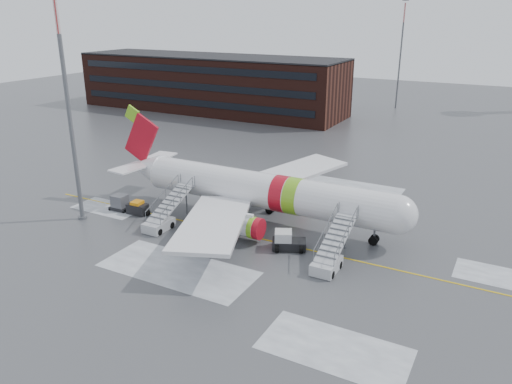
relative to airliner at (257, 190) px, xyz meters
The scene contains 10 objects.
ground 6.93m from the airliner, 31.93° to the right, with size 260.00×260.00×0.00m, color #494C4F.
airliner is the anchor object (origin of this frame).
airstair_fwd 12.82m from the airliner, 31.23° to the right, with size 2.05×7.70×3.48m.
airstair_aft 10.38m from the airliner, 139.71° to the right, with size 2.05×7.70×3.48m.
pushback_tug 8.16m from the airliner, 40.14° to the right, with size 3.61×3.27×1.82m.
uld_container 16.14m from the airliner, 162.08° to the right, with size 2.27×1.70×1.79m.
baggage_tractor 13.78m from the airliner, 158.72° to the right, with size 2.94×1.50×1.51m.
light_mast_near 21.30m from the airliner, 152.41° to the right, with size 1.20×1.20×24.51m.
terminal_building 65.43m from the airliner, 127.60° to the left, with size 62.00×16.11×12.30m.
light_mast_far_n 75.59m from the airliner, 92.21° to the left, with size 1.20×1.20×24.25m.
Camera 1 is at (18.58, -41.15, 21.40)m, focal length 35.00 mm.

